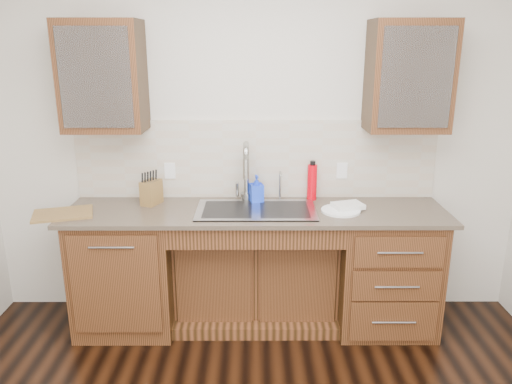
{
  "coord_description": "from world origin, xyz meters",
  "views": [
    {
      "loc": [
        -0.01,
        -1.92,
        2.05
      ],
      "look_at": [
        0.0,
        1.4,
        1.05
      ],
      "focal_mm": 35.0,
      "sensor_mm": 36.0,
      "label": 1
    }
  ],
  "objects_px": {
    "soap_bottle": "(257,189)",
    "cutting_board": "(63,214)",
    "knife_block": "(151,192)",
    "water_bottle": "(312,182)",
    "plate": "(341,211)"
  },
  "relations": [
    {
      "from": "soap_bottle",
      "to": "knife_block",
      "type": "bearing_deg",
      "value": 169.5
    },
    {
      "from": "plate",
      "to": "knife_block",
      "type": "height_order",
      "value": "knife_block"
    },
    {
      "from": "water_bottle",
      "to": "knife_block",
      "type": "relative_size",
      "value": 1.5
    },
    {
      "from": "soap_bottle",
      "to": "cutting_board",
      "type": "bearing_deg",
      "value": 178.71
    },
    {
      "from": "cutting_board",
      "to": "knife_block",
      "type": "bearing_deg",
      "value": 23.49
    },
    {
      "from": "plate",
      "to": "soap_bottle",
      "type": "bearing_deg",
      "value": 160.15
    },
    {
      "from": "soap_bottle",
      "to": "plate",
      "type": "height_order",
      "value": "soap_bottle"
    },
    {
      "from": "cutting_board",
      "to": "soap_bottle",
      "type": "bearing_deg",
      "value": 11.95
    },
    {
      "from": "plate",
      "to": "cutting_board",
      "type": "relative_size",
      "value": 0.71
    },
    {
      "from": "soap_bottle",
      "to": "water_bottle",
      "type": "height_order",
      "value": "water_bottle"
    },
    {
      "from": "knife_block",
      "to": "cutting_board",
      "type": "relative_size",
      "value": 0.46
    },
    {
      "from": "water_bottle",
      "to": "plate",
      "type": "xyz_separation_m",
      "value": [
        0.17,
        -0.28,
        -0.13
      ]
    },
    {
      "from": "water_bottle",
      "to": "cutting_board",
      "type": "height_order",
      "value": "water_bottle"
    },
    {
      "from": "knife_block",
      "to": "soap_bottle",
      "type": "bearing_deg",
      "value": 26.05
    },
    {
      "from": "soap_bottle",
      "to": "cutting_board",
      "type": "height_order",
      "value": "soap_bottle"
    }
  ]
}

